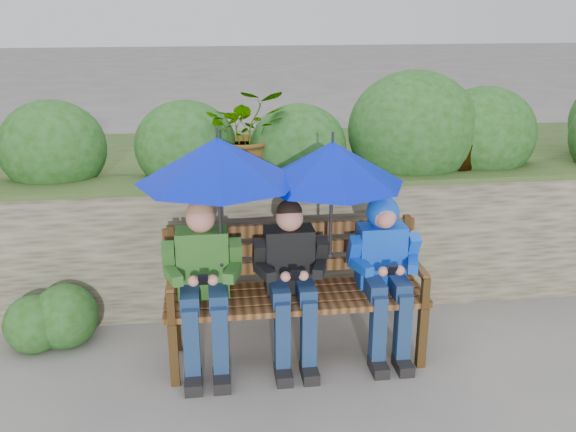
{
  "coord_description": "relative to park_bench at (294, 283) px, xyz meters",
  "views": [
    {
      "loc": [
        -0.53,
        -3.83,
        2.3
      ],
      "look_at": [
        0.0,
        0.1,
        0.95
      ],
      "focal_mm": 40.0,
      "sensor_mm": 36.0,
      "label": 1
    }
  ],
  "objects": [
    {
      "name": "umbrella_left",
      "position": [
        -0.48,
        -0.06,
        0.87
      ],
      "size": [
        1.01,
        1.01,
        0.9
      ],
      "color": "#0015CD",
      "rests_on": "ground"
    },
    {
      "name": "boy_left",
      "position": [
        -0.6,
        -0.08,
        0.11
      ],
      "size": [
        0.5,
        0.58,
        1.12
      ],
      "color": "#26601B",
      "rests_on": "ground"
    },
    {
      "name": "ground",
      "position": [
        -0.03,
        0.0,
        -0.51
      ],
      "size": [
        60.0,
        60.0,
        0.0
      ],
      "primitive_type": "plane",
      "color": "slate",
      "rests_on": "ground"
    },
    {
      "name": "umbrella_right",
      "position": [
        0.22,
        -0.06,
        0.83
      ],
      "size": [
        0.92,
        0.92,
        0.83
      ],
      "color": "#0015CD",
      "rests_on": "ground"
    },
    {
      "name": "garden_backdrop",
      "position": [
        -0.05,
        1.59,
        0.13
      ],
      "size": [
        8.0,
        2.85,
        1.82
      ],
      "color": "#504C3D",
      "rests_on": "ground"
    },
    {
      "name": "boy_right",
      "position": [
        0.59,
        -0.06,
        0.14
      ],
      "size": [
        0.47,
        0.57,
        1.08
      ],
      "color": "blue",
      "rests_on": "ground"
    },
    {
      "name": "park_bench",
      "position": [
        0.0,
        0.0,
        0.0
      ],
      "size": [
        1.71,
        0.5,
        0.9
      ],
      "color": "#3D2811",
      "rests_on": "ground"
    },
    {
      "name": "boy_middle",
      "position": [
        -0.03,
        -0.08,
        0.1
      ],
      "size": [
        0.48,
        0.55,
        1.09
      ],
      "color": "black",
      "rests_on": "ground"
    }
  ]
}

